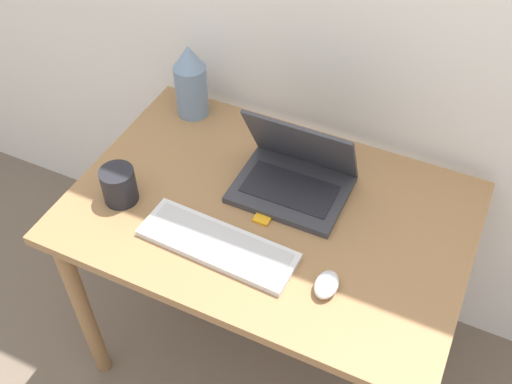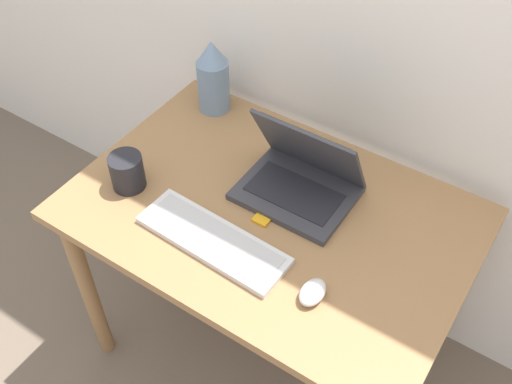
{
  "view_description": "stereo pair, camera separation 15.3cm",
  "coord_description": "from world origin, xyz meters",
  "px_view_note": "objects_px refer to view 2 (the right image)",
  "views": [
    {
      "loc": [
        0.44,
        -0.64,
        1.95
      ],
      "look_at": [
        -0.02,
        0.32,
        0.84
      ],
      "focal_mm": 42.0,
      "sensor_mm": 36.0,
      "label": 1
    },
    {
      "loc": [
        0.57,
        -0.56,
        1.95
      ],
      "look_at": [
        -0.02,
        0.32,
        0.84
      ],
      "focal_mm": 42.0,
      "sensor_mm": 36.0,
      "label": 2
    }
  ],
  "objects_px": {
    "laptop": "(301,178)",
    "mouse": "(313,292)",
    "mug": "(127,172)",
    "keyboard": "(213,240)",
    "mp3_player": "(265,217)",
    "vase": "(213,77)"
  },
  "relations": [
    {
      "from": "mp3_player",
      "to": "mug",
      "type": "bearing_deg",
      "value": -164.81
    },
    {
      "from": "mug",
      "to": "keyboard",
      "type": "bearing_deg",
      "value": -6.73
    },
    {
      "from": "keyboard",
      "to": "mug",
      "type": "xyz_separation_m",
      "value": [
        -0.32,
        0.04,
        0.04
      ]
    },
    {
      "from": "laptop",
      "to": "keyboard",
      "type": "height_order",
      "value": "laptop"
    },
    {
      "from": "laptop",
      "to": "mouse",
      "type": "xyz_separation_m",
      "value": [
        0.2,
        -0.29,
        -0.03
      ]
    },
    {
      "from": "keyboard",
      "to": "mp3_player",
      "type": "relative_size",
      "value": 7.03
    },
    {
      "from": "mug",
      "to": "laptop",
      "type": "bearing_deg",
      "value": 30.86
    },
    {
      "from": "vase",
      "to": "mug",
      "type": "distance_m",
      "value": 0.42
    },
    {
      "from": "keyboard",
      "to": "mp3_player",
      "type": "xyz_separation_m",
      "value": [
        0.07,
        0.14,
        -0.01
      ]
    },
    {
      "from": "mp3_player",
      "to": "mouse",
      "type": "bearing_deg",
      "value": -32.89
    },
    {
      "from": "vase",
      "to": "mp3_player",
      "type": "height_order",
      "value": "vase"
    },
    {
      "from": "keyboard",
      "to": "mp3_player",
      "type": "height_order",
      "value": "keyboard"
    },
    {
      "from": "keyboard",
      "to": "mouse",
      "type": "xyz_separation_m",
      "value": [
        0.3,
        -0.0,
        0.01
      ]
    },
    {
      "from": "laptop",
      "to": "vase",
      "type": "xyz_separation_m",
      "value": [
        -0.42,
        0.17,
        0.07
      ]
    },
    {
      "from": "laptop",
      "to": "keyboard",
      "type": "xyz_separation_m",
      "value": [
        -0.09,
        -0.28,
        -0.04
      ]
    },
    {
      "from": "mug",
      "to": "mouse",
      "type": "bearing_deg",
      "value": -3.91
    },
    {
      "from": "laptop",
      "to": "mug",
      "type": "relative_size",
      "value": 2.95
    },
    {
      "from": "keyboard",
      "to": "mug",
      "type": "distance_m",
      "value": 0.32
    },
    {
      "from": "mug",
      "to": "vase",
      "type": "bearing_deg",
      "value": 91.18
    },
    {
      "from": "laptop",
      "to": "vase",
      "type": "relative_size",
      "value": 1.26
    },
    {
      "from": "laptop",
      "to": "mp3_player",
      "type": "bearing_deg",
      "value": -99.54
    },
    {
      "from": "mouse",
      "to": "mug",
      "type": "height_order",
      "value": "mug"
    }
  ]
}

